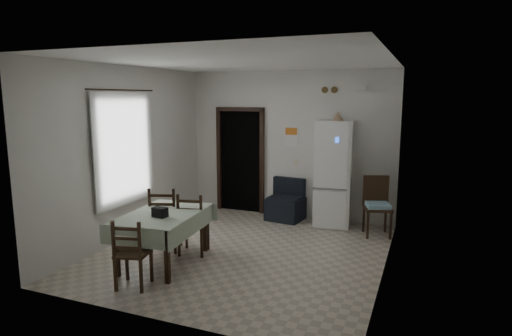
{
  "coord_description": "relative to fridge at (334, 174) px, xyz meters",
  "views": [
    {
      "loc": [
        2.57,
        -5.84,
        2.39
      ],
      "look_at": [
        0.0,
        0.5,
        1.25
      ],
      "focal_mm": 30.0,
      "sensor_mm": 36.0,
      "label": 1
    }
  ],
  "objects": [
    {
      "name": "wall_front",
      "position": [
        -0.98,
        -4.18,
        0.47
      ],
      "size": [
        4.2,
        0.02,
        2.9
      ],
      "primitive_type": null,
      "color": "silver",
      "rests_on": "ground"
    },
    {
      "name": "dining_table",
      "position": [
        -1.87,
        -2.78,
        -0.61
      ],
      "size": [
        1.09,
        1.53,
        0.75
      ],
      "primitive_type": null,
      "rotation": [
        0.0,
        0.0,
        0.1
      ],
      "color": "#A8B89E",
      "rests_on": "ground"
    },
    {
      "name": "curtain_rod",
      "position": [
        -3.01,
        -2.13,
        1.52
      ],
      "size": [
        0.02,
        1.6,
        0.02
      ],
      "primitive_type": "cylinder",
      "rotation": [
        1.57,
        0.0,
        0.0
      ],
      "color": "black",
      "rests_on": "ground"
    },
    {
      "name": "emergency_light",
      "position": [
        0.37,
        0.28,
        1.57
      ],
      "size": [
        0.25,
        0.07,
        0.09
      ],
      "primitive_type": "cube",
      "color": "white",
      "rests_on": "ground"
    },
    {
      "name": "doorway",
      "position": [
        -2.03,
        0.52,
        0.08
      ],
      "size": [
        1.06,
        0.52,
        2.22
      ],
      "color": "black",
      "rests_on": "ground"
    },
    {
      "name": "corner_chair",
      "position": [
        0.84,
        -0.34,
        -0.47
      ],
      "size": [
        0.57,
        0.57,
        1.03
      ],
      "primitive_type": null,
      "rotation": [
        0.0,
        0.0,
        0.32
      ],
      "color": "black",
      "rests_on": "ground"
    },
    {
      "name": "dining_chair_near_head",
      "position": [
        -1.78,
        -3.6,
        -0.53
      ],
      "size": [
        0.47,
        0.47,
        0.91
      ],
      "primitive_type": null,
      "rotation": [
        0.0,
        0.0,
        3.39
      ],
      "color": "black",
      "rests_on": "ground"
    },
    {
      "name": "vent_left",
      "position": [
        -0.28,
        0.3,
        1.54
      ],
      "size": [
        0.12,
        0.03,
        0.12
      ],
      "primitive_type": "cylinder",
      "rotation": [
        1.57,
        0.0,
        0.0
      ],
      "color": "brown",
      "rests_on": "ground"
    },
    {
      "name": "wall_back",
      "position": [
        -0.98,
        0.32,
        0.47
      ],
      "size": [
        4.2,
        0.02,
        2.9
      ],
      "primitive_type": null,
      "color": "silver",
      "rests_on": "ground"
    },
    {
      "name": "wall_right",
      "position": [
        1.12,
        -1.93,
        0.47
      ],
      "size": [
        0.02,
        4.5,
        2.9
      ],
      "primitive_type": null,
      "color": "silver",
      "rests_on": "ground"
    },
    {
      "name": "fridge",
      "position": [
        0.0,
        0.0,
        0.0
      ],
      "size": [
        0.7,
        0.7,
        1.97
      ],
      "primitive_type": null,
      "rotation": [
        0.0,
        0.0,
        0.1
      ],
      "color": "white",
      "rests_on": "ground"
    },
    {
      "name": "black_bag",
      "position": [
        -1.8,
        -2.96,
        -0.17
      ],
      "size": [
        0.22,
        0.15,
        0.13
      ],
      "primitive_type": "cube",
      "rotation": [
        0.0,
        0.0,
        -0.12
      ],
      "color": "black",
      "rests_on": "dining_table"
    },
    {
      "name": "light_switch",
      "position": [
        -0.83,
        0.31,
        0.12
      ],
      "size": [
        0.08,
        0.02,
        0.12
      ],
      "primitive_type": "cube",
      "color": "beige",
      "rests_on": "ground"
    },
    {
      "name": "calendar_image",
      "position": [
        -0.93,
        0.3,
        0.74
      ],
      "size": [
        0.24,
        0.01,
        0.14
      ],
      "primitive_type": "cube",
      "color": "orange",
      "rests_on": "ground"
    },
    {
      "name": "dining_chair_far_left",
      "position": [
        -2.17,
        -2.3,
        -0.47
      ],
      "size": [
        0.56,
        0.56,
        1.02
      ],
      "primitive_type": null,
      "rotation": [
        0.0,
        0.0,
        3.47
      ],
      "color": "black",
      "rests_on": "ground"
    },
    {
      "name": "vent_right",
      "position": [
        -0.1,
        0.3,
        1.54
      ],
      "size": [
        0.12,
        0.03,
        0.12
      ],
      "primitive_type": "cylinder",
      "rotation": [
        1.57,
        0.0,
        0.0
      ],
      "color": "brown",
      "rests_on": "ground"
    },
    {
      "name": "dining_chair_far_right",
      "position": [
        -1.68,
        -2.27,
        -0.5
      ],
      "size": [
        0.49,
        0.49,
        0.96
      ],
      "primitive_type": null,
      "rotation": [
        0.0,
        0.0,
        3.36
      ],
      "color": "black",
      "rests_on": "ground"
    },
    {
      "name": "wall_left",
      "position": [
        -3.08,
        -1.93,
        0.47
      ],
      "size": [
        0.02,
        4.5,
        2.9
      ],
      "primitive_type": null,
      "color": "silver",
      "rests_on": "ground"
    },
    {
      "name": "navy_seat",
      "position": [
        -0.94,
        0.0,
        -0.58
      ],
      "size": [
        0.73,
        0.72,
        0.8
      ],
      "primitive_type": null,
      "rotation": [
        0.0,
        0.0,
        -0.13
      ],
      "color": "black",
      "rests_on": "ground"
    },
    {
      "name": "calendar",
      "position": [
        -0.93,
        0.31,
        0.64
      ],
      "size": [
        0.28,
        0.02,
        0.4
      ],
      "primitive_type": "cube",
      "color": "white",
      "rests_on": "ground"
    },
    {
      "name": "window_recess",
      "position": [
        -3.13,
        -2.13,
        0.57
      ],
      "size": [
        0.1,
        1.2,
        1.6
      ],
      "primitive_type": "cube",
      "color": "silver",
      "rests_on": "ground"
    },
    {
      "name": "ground",
      "position": [
        -0.98,
        -1.93,
        -0.98
      ],
      "size": [
        4.5,
        4.5,
        0.0
      ],
      "primitive_type": "plane",
      "color": "#BFB19C",
      "rests_on": "ground"
    },
    {
      "name": "curtain",
      "position": [
        -3.02,
        -2.13,
        0.57
      ],
      "size": [
        0.02,
        1.45,
        1.85
      ],
      "primitive_type": "cube",
      "color": "silver",
      "rests_on": "ground"
    },
    {
      "name": "ceiling",
      "position": [
        -0.98,
        -1.93,
        1.92
      ],
      "size": [
        4.2,
        4.5,
        0.02
      ],
      "primitive_type": null,
      "color": "white",
      "rests_on": "ground"
    },
    {
      "name": "tan_cone",
      "position": [
        0.05,
        -0.06,
        1.07
      ],
      "size": [
        0.21,
        0.21,
        0.16
      ],
      "primitive_type": "cone",
      "rotation": [
        0.0,
        0.0,
        -0.05
      ],
      "color": "tan",
      "rests_on": "fridge"
    }
  ]
}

